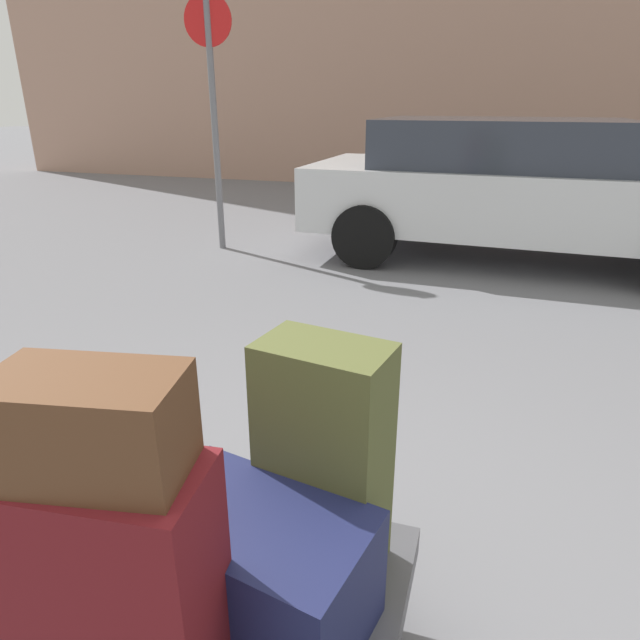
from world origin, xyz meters
name	(u,v)px	position (x,y,z in m)	size (l,w,h in m)	color
luggage_cart	(190,614)	(0.00, 0.00, 0.27)	(1.14, 0.89, 0.34)	#4C4C51
suitcase_maroon_front_right	(120,594)	(0.03, -0.28, 0.65)	(0.40, 0.23, 0.61)	maroon
suitcase_olive_center	(324,458)	(0.31, 0.25, 0.68)	(0.34, 0.21, 0.68)	#4C5128
duffel_bag_navy_rear_right	(257,568)	(0.21, 0.00, 0.50)	(0.56, 0.35, 0.33)	#191E47
duffel_bag_brown_topmost_pile	(89,425)	(0.03, -0.28, 1.05)	(0.34, 0.20, 0.20)	#51331E
parked_car	(514,186)	(0.85, 5.21, 0.76)	(4.36, 2.03, 1.42)	silver
bollard_kerb_near	(622,194)	(2.37, 7.79, 0.37)	(0.22, 0.22, 0.75)	#72665B
no_parking_sign	(213,100)	(-2.28, 4.69, 1.59)	(0.50, 0.08, 2.59)	slate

